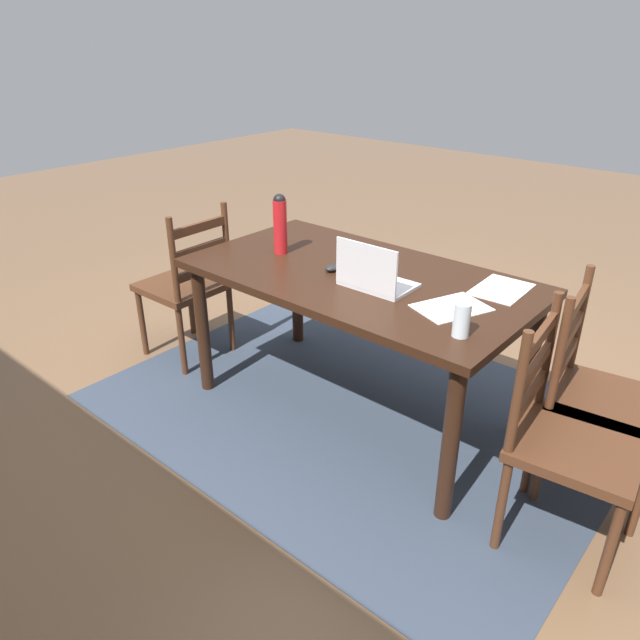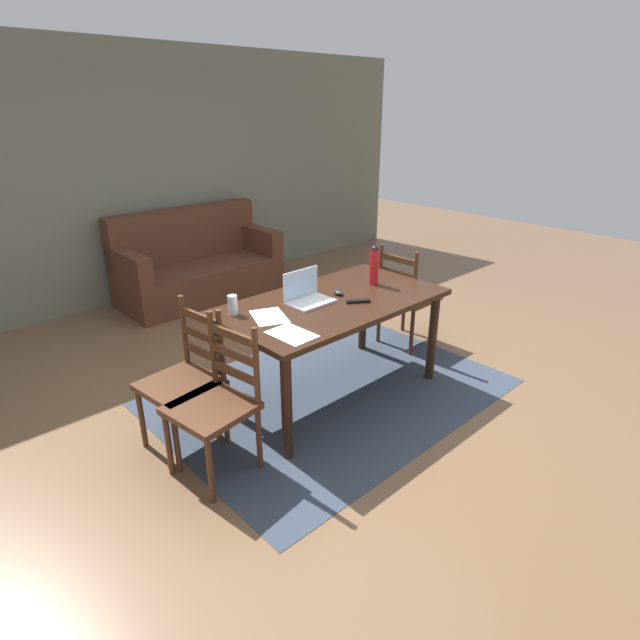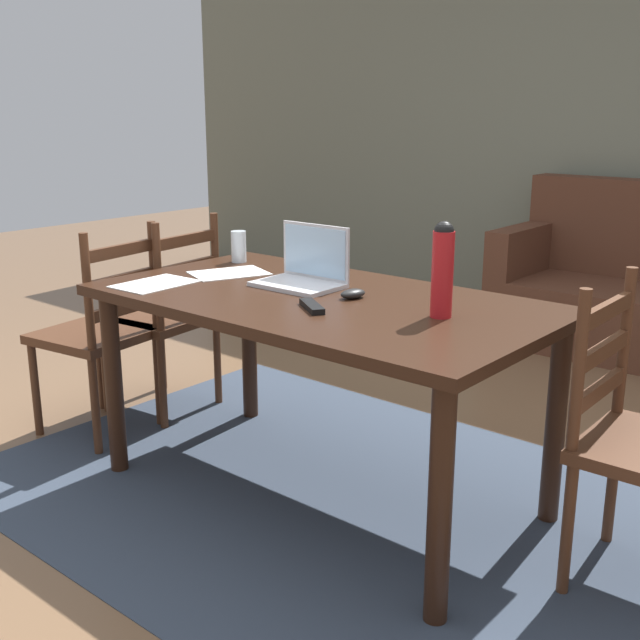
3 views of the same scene
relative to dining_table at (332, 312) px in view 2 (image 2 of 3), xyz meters
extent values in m
plane|color=brown|center=(0.00, 0.00, -0.68)|extent=(14.00, 14.00, 0.00)
cube|color=#333D4C|center=(0.00, 0.00, -0.68)|extent=(2.56, 1.89, 0.01)
cube|color=#6B6D5B|center=(0.00, 3.11, 0.67)|extent=(8.00, 0.12, 2.70)
cube|color=black|center=(0.00, 0.00, 0.07)|extent=(1.67, 0.91, 0.04)
cylinder|color=black|center=(-0.75, -0.38, -0.31)|extent=(0.07, 0.07, 0.74)
cylinder|color=black|center=(0.75, -0.38, -0.31)|extent=(0.07, 0.07, 0.74)
cylinder|color=black|center=(-0.75, 0.38, -0.31)|extent=(0.07, 0.07, 0.74)
cylinder|color=black|center=(0.75, 0.38, -0.31)|extent=(0.07, 0.07, 0.74)
cube|color=#4C2B19|center=(-1.16, -0.18, -0.23)|extent=(0.50, 0.50, 0.04)
cylinder|color=#4C2B19|center=(-1.33, -0.40, -0.47)|extent=(0.04, 0.04, 0.43)
cylinder|color=#4C2B19|center=(-1.38, -0.02, -0.47)|extent=(0.04, 0.04, 0.43)
cylinder|color=#4C2B19|center=(-0.95, -0.34, -0.47)|extent=(0.04, 0.04, 0.43)
cylinder|color=#4C2B19|center=(-1.00, 0.03, -0.47)|extent=(0.04, 0.04, 0.43)
cylinder|color=#4C2B19|center=(-0.94, -0.34, 0.02)|extent=(0.04, 0.04, 0.50)
cylinder|color=#4C2B19|center=(-0.99, 0.03, 0.02)|extent=(0.04, 0.04, 0.50)
cube|color=#4C2B19|center=(-0.97, -0.15, -0.08)|extent=(0.08, 0.36, 0.05)
cube|color=#4C2B19|center=(-0.97, -0.15, 0.04)|extent=(0.08, 0.36, 0.05)
cube|color=#4C2B19|center=(-0.97, -0.15, 0.17)|extent=(0.08, 0.36, 0.05)
cube|color=#4C2B19|center=(1.16, 0.18, -0.23)|extent=(0.45, 0.45, 0.04)
cylinder|color=#4C2B19|center=(1.35, 0.38, -0.47)|extent=(0.04, 0.04, 0.43)
cylinder|color=#4C2B19|center=(1.36, 0.00, -0.47)|extent=(0.04, 0.04, 0.43)
cylinder|color=#4C2B19|center=(0.97, 0.37, -0.47)|extent=(0.04, 0.04, 0.43)
cylinder|color=#4C2B19|center=(0.98, -0.01, -0.47)|extent=(0.04, 0.04, 0.43)
cylinder|color=#4C2B19|center=(0.96, 0.37, 0.02)|extent=(0.04, 0.04, 0.50)
cylinder|color=#4C2B19|center=(0.97, -0.01, 0.02)|extent=(0.04, 0.04, 0.50)
cube|color=#4C2B19|center=(0.96, 0.18, -0.08)|extent=(0.03, 0.36, 0.05)
cube|color=#4C2B19|center=(0.96, 0.18, 0.04)|extent=(0.03, 0.36, 0.05)
cube|color=#4C2B19|center=(0.96, 0.18, 0.17)|extent=(0.03, 0.36, 0.05)
cube|color=#4C2B19|center=(-1.16, 0.18, -0.23)|extent=(0.49, 0.49, 0.04)
cylinder|color=#4C2B19|center=(-1.33, -0.03, -0.47)|extent=(0.04, 0.04, 0.43)
cylinder|color=#4C2B19|center=(-1.37, 0.35, -0.47)|extent=(0.04, 0.04, 0.43)
cylinder|color=#4C2B19|center=(-0.95, 0.02, -0.47)|extent=(0.04, 0.04, 0.43)
cylinder|color=#4C2B19|center=(-1.00, 0.39, -0.47)|extent=(0.04, 0.04, 0.43)
cylinder|color=#4C2B19|center=(-0.94, 0.02, 0.02)|extent=(0.04, 0.04, 0.50)
cylinder|color=#4C2B19|center=(-0.99, 0.39, 0.02)|extent=(0.04, 0.04, 0.50)
cube|color=#4C2B19|center=(-0.97, 0.21, -0.08)|extent=(0.07, 0.36, 0.05)
cube|color=#4C2B19|center=(-0.97, 0.21, 0.04)|extent=(0.07, 0.36, 0.05)
cube|color=#4C2B19|center=(-0.97, 0.21, 0.17)|extent=(0.07, 0.36, 0.05)
cube|color=#512D1E|center=(0.38, 2.56, -0.48)|extent=(1.80, 0.80, 0.40)
cube|color=#512D1E|center=(0.38, 2.86, 0.02)|extent=(1.80, 0.20, 0.60)
cube|color=#512D1E|center=(1.20, 2.56, -0.13)|extent=(0.16, 0.80, 0.30)
cube|color=#512D1E|center=(-0.44, 2.56, -0.13)|extent=(0.16, 0.80, 0.30)
cube|color=silver|center=(-0.16, 0.06, 0.10)|extent=(0.32, 0.22, 0.02)
cube|color=silver|center=(-0.16, 0.16, 0.22)|extent=(0.32, 0.01, 0.21)
cube|color=#A5CCEA|center=(-0.16, 0.16, 0.22)|extent=(0.30, 0.01, 0.19)
cylinder|color=red|center=(0.48, 0.03, 0.23)|extent=(0.07, 0.07, 0.28)
sphere|color=black|center=(0.48, 0.03, 0.37)|extent=(0.06, 0.06, 0.06)
cylinder|color=silver|center=(-0.68, 0.26, 0.16)|extent=(0.07, 0.07, 0.14)
ellipsoid|color=black|center=(0.11, 0.05, 0.11)|extent=(0.08, 0.11, 0.03)
cube|color=black|center=(0.10, -0.16, 0.10)|extent=(0.17, 0.13, 0.02)
cube|color=white|center=(-0.61, -0.26, 0.10)|extent=(0.22, 0.30, 0.00)
cube|color=white|center=(-0.53, 0.06, 0.10)|extent=(0.31, 0.35, 0.00)
camera|label=1|loc=(-1.59, 2.13, 1.15)|focal=33.41mm
camera|label=2|loc=(-2.42, -2.48, 1.41)|focal=28.63mm
camera|label=3|loc=(1.77, -2.09, 0.75)|focal=44.04mm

